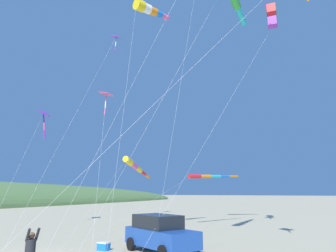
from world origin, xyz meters
TOP-DOWN VIEW (x-y plane):
  - parked_car at (-4.88, -5.11)m, footprint 4.67×3.57m
  - cooler_box at (-1.94, -4.24)m, footprint 0.62×0.42m
  - person_adult_flyer at (-3.27, 1.47)m, footprint 0.63×0.56m
  - kite_windsock_black_fish_shape at (3.60, -15.45)m, footprint 4.93×16.98m
  - kite_delta_checkered_midright at (9.90, -9.47)m, footprint 6.14×8.78m
  - kite_windsock_purple_drifting at (-2.62, -7.26)m, footprint 1.74×6.84m
  - kite_delta_green_low_center at (0.29, -6.59)m, footprint 2.82×4.01m
  - kite_box_blue_topmost at (-10.25, -14.05)m, footprint 5.89×11.31m
  - kite_windsock_yellow_midlevel at (-2.81, -18.53)m, footprint 4.27×19.43m
  - kite_delta_red_high_left at (5.35, -13.88)m, footprint 4.48×13.88m

SIDE VIEW (x-z plane):
  - cooler_box at x=-1.94m, z-range 0.00..0.42m
  - parked_car at x=-4.88m, z-range 0.03..1.88m
  - person_adult_flyer at x=-3.27m, z-range 0.08..1.87m
  - kite_windsock_yellow_midlevel at x=-2.81m, z-range 2.13..6.89m
  - kite_windsock_black_fish_shape at x=3.60m, z-range 2.35..8.62m
  - kite_delta_green_low_center at x=0.29m, z-range 4.76..14.72m
  - kite_delta_checkered_midright at x=9.90m, z-range 4.87..15.49m
  - kite_windsock_purple_drifting at x=-2.62m, z-range 7.79..24.09m
  - kite_box_blue_topmost at x=-10.25m, z-range 8.03..26.00m
  - kite_delta_red_high_left at x=5.35m, z-range 9.29..28.66m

